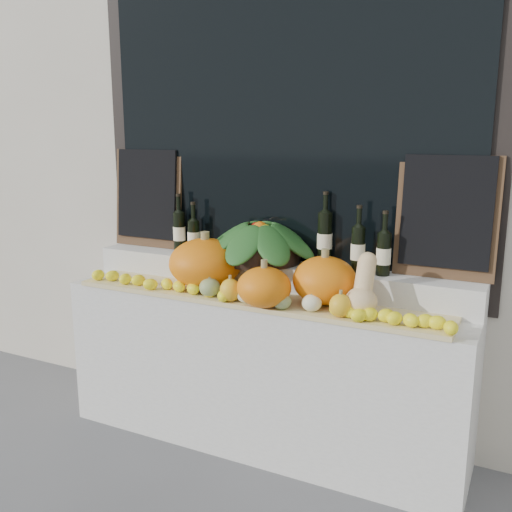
% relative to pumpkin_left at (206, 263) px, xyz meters
% --- Properties ---
extents(storefront_facade, '(7.00, 0.94, 4.50)m').
position_rel_pumpkin_left_xyz_m(storefront_facade, '(0.32, 0.78, 1.20)').
color(storefront_facade, beige).
rests_on(storefront_facade, ground).
extents(display_sill, '(2.30, 0.55, 0.88)m').
position_rel_pumpkin_left_xyz_m(display_sill, '(0.32, 0.06, -0.60)').
color(display_sill, silver).
rests_on(display_sill, ground).
extents(rear_tier, '(2.30, 0.25, 0.16)m').
position_rel_pumpkin_left_xyz_m(rear_tier, '(0.32, 0.21, -0.08)').
color(rear_tier, silver).
rests_on(rear_tier, display_sill).
extents(straw_bedding, '(2.10, 0.32, 0.02)m').
position_rel_pumpkin_left_xyz_m(straw_bedding, '(0.32, -0.06, -0.15)').
color(straw_bedding, tan).
rests_on(straw_bedding, display_sill).
extents(pumpkin_left, '(0.53, 0.53, 0.28)m').
position_rel_pumpkin_left_xyz_m(pumpkin_left, '(0.00, 0.00, 0.00)').
color(pumpkin_left, orange).
rests_on(pumpkin_left, straw_bedding).
extents(pumpkin_right, '(0.38, 0.38, 0.25)m').
position_rel_pumpkin_left_xyz_m(pumpkin_right, '(0.71, 0.00, -0.02)').
color(pumpkin_right, orange).
rests_on(pumpkin_right, straw_bedding).
extents(pumpkin_center, '(0.29, 0.29, 0.20)m').
position_rel_pumpkin_left_xyz_m(pumpkin_center, '(0.46, -0.18, -0.04)').
color(pumpkin_center, orange).
rests_on(pumpkin_center, straw_bedding).
extents(butternut_squash, '(0.16, 0.21, 0.29)m').
position_rel_pumpkin_left_xyz_m(butternut_squash, '(0.93, -0.08, -0.02)').
color(butternut_squash, '#EFC68C').
rests_on(butternut_squash, straw_bedding).
extents(decorative_gourds, '(0.85, 0.14, 0.14)m').
position_rel_pumpkin_left_xyz_m(decorative_gourds, '(0.46, -0.17, -0.09)').
color(decorative_gourds, '#36631D').
rests_on(decorative_gourds, straw_bedding).
extents(lemon_heap, '(2.20, 0.16, 0.06)m').
position_rel_pumpkin_left_xyz_m(lemon_heap, '(0.32, -0.17, -0.11)').
color(lemon_heap, '#FFF31A').
rests_on(lemon_heap, straw_bedding).
extents(produce_bowl, '(0.71, 0.71, 0.24)m').
position_rel_pumpkin_left_xyz_m(produce_bowl, '(0.25, 0.20, 0.11)').
color(produce_bowl, black).
rests_on(produce_bowl, rear_tier).
extents(wine_bottle_far_left, '(0.08, 0.08, 0.36)m').
position_rel_pumpkin_left_xyz_m(wine_bottle_far_left, '(-0.33, 0.23, 0.12)').
color(wine_bottle_far_left, black).
rests_on(wine_bottle_far_left, rear_tier).
extents(wine_bottle_near_left, '(0.08, 0.08, 0.32)m').
position_rel_pumpkin_left_xyz_m(wine_bottle_near_left, '(-0.22, 0.22, 0.10)').
color(wine_bottle_near_left, black).
rests_on(wine_bottle_near_left, rear_tier).
extents(wine_bottle_tall, '(0.08, 0.08, 0.41)m').
position_rel_pumpkin_left_xyz_m(wine_bottle_tall, '(0.61, 0.27, 0.15)').
color(wine_bottle_tall, black).
rests_on(wine_bottle_tall, rear_tier).
extents(wine_bottle_near_right, '(0.08, 0.08, 0.36)m').
position_rel_pumpkin_left_xyz_m(wine_bottle_near_right, '(0.82, 0.20, 0.12)').
color(wine_bottle_near_right, black).
rests_on(wine_bottle_near_right, rear_tier).
extents(wine_bottle_far_right, '(0.08, 0.08, 0.34)m').
position_rel_pumpkin_left_xyz_m(wine_bottle_far_right, '(0.96, 0.20, 0.11)').
color(wine_bottle_far_right, black).
rests_on(wine_bottle_far_right, rear_tier).
extents(chalkboard_left, '(0.50, 0.08, 0.62)m').
position_rel_pumpkin_left_xyz_m(chalkboard_left, '(-0.60, 0.28, 0.32)').
color(chalkboard_left, '#4C331E').
rests_on(chalkboard_left, rear_tier).
extents(chalkboard_right, '(0.50, 0.08, 0.62)m').
position_rel_pumpkin_left_xyz_m(chalkboard_right, '(1.24, 0.28, 0.32)').
color(chalkboard_right, '#4C331E').
rests_on(chalkboard_right, rear_tier).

